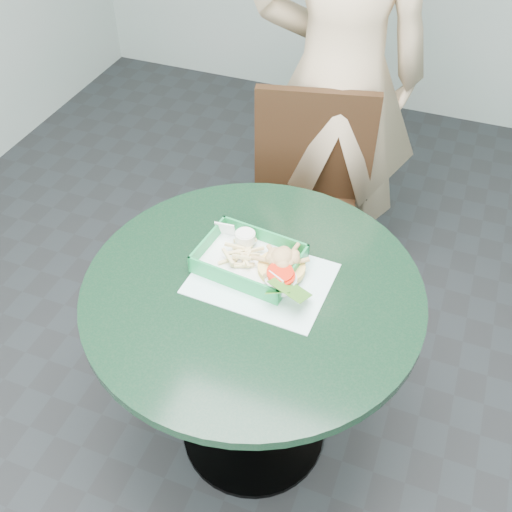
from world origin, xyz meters
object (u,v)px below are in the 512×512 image
(dining_chair, at_px, (303,197))
(crab_sandwich, at_px, (283,264))
(sauce_ramekin, at_px, (243,242))
(cafe_table, at_px, (253,330))
(food_basket, at_px, (249,267))
(diner_person, at_px, (344,28))

(dining_chair, xyz_separation_m, crab_sandwich, (0.13, -0.64, 0.27))
(sauce_ramekin, bearing_deg, crab_sandwich, -17.60)
(cafe_table, xyz_separation_m, dining_chair, (-0.07, 0.72, -0.05))
(cafe_table, bearing_deg, food_basket, 118.06)
(cafe_table, xyz_separation_m, sauce_ramekin, (-0.08, 0.13, 0.22))
(cafe_table, xyz_separation_m, crab_sandwich, (0.06, 0.08, 0.22))
(dining_chair, height_order, sauce_ramekin, dining_chair)
(food_basket, xyz_separation_m, sauce_ramekin, (-0.04, 0.06, 0.03))
(sauce_ramekin, bearing_deg, diner_person, 86.89)
(cafe_table, relative_size, crab_sandwich, 7.10)
(diner_person, relative_size, sauce_ramekin, 37.23)
(sauce_ramekin, bearing_deg, cafe_table, -57.60)
(dining_chair, relative_size, crab_sandwich, 6.92)
(food_basket, bearing_deg, dining_chair, 92.88)
(crab_sandwich, bearing_deg, food_basket, -172.46)
(diner_person, bearing_deg, dining_chair, 66.03)
(food_basket, bearing_deg, sauce_ramekin, 127.30)
(food_basket, height_order, sauce_ramekin, sauce_ramekin)
(dining_chair, relative_size, food_basket, 3.33)
(dining_chair, relative_size, diner_person, 0.42)
(crab_sandwich, bearing_deg, dining_chair, 101.31)
(food_basket, relative_size, sauce_ramekin, 4.72)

